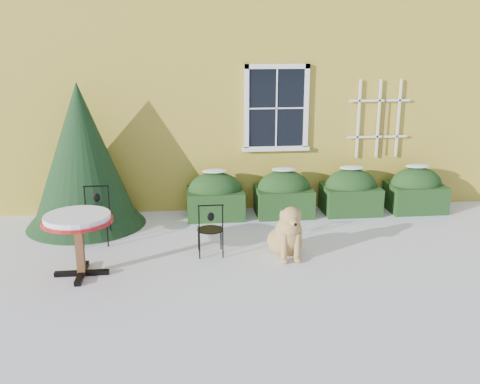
{
  "coord_description": "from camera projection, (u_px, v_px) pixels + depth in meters",
  "views": [
    {
      "loc": [
        -0.86,
        -7.03,
        3.14
      ],
      "look_at": [
        0.0,
        1.0,
        0.9
      ],
      "focal_mm": 40.0,
      "sensor_mm": 36.0,
      "label": 1
    }
  ],
  "objects": [
    {
      "name": "patio_chair_near",
      "position": [
        210.0,
        229.0,
        8.14
      ],
      "size": [
        0.41,
        0.41,
        0.85
      ],
      "rotation": [
        0.0,
        0.0,
        3.15
      ],
      "color": "black",
      "rests_on": "ground"
    },
    {
      "name": "ground",
      "position": [
        247.0,
        271.0,
        7.66
      ],
      "size": [
        80.0,
        80.0,
        0.0
      ],
      "primitive_type": "plane",
      "color": "white",
      "rests_on": "ground"
    },
    {
      "name": "bistro_table",
      "position": [
        78.0,
        225.0,
        7.32
      ],
      "size": [
        0.97,
        0.97,
        0.9
      ],
      "rotation": [
        0.0,
        0.0,
        0.03
      ],
      "color": "black",
      "rests_on": "ground"
    },
    {
      "name": "patio_chair_far",
      "position": [
        96.0,
        215.0,
        8.67
      ],
      "size": [
        0.44,
        0.44,
        0.92
      ],
      "rotation": [
        0.0,
        0.0,
        -0.0
      ],
      "color": "black",
      "rests_on": "ground"
    },
    {
      "name": "hedge_row",
      "position": [
        317.0,
        193.0,
        10.17
      ],
      "size": [
        4.95,
        0.8,
        0.91
      ],
      "color": "black",
      "rests_on": "ground"
    },
    {
      "name": "evergreen_shrub",
      "position": [
        83.0,
        170.0,
        9.36
      ],
      "size": [
        2.09,
        2.09,
        2.54
      ],
      "rotation": [
        0.0,
        0.0,
        0.21
      ],
      "color": "black",
      "rests_on": "ground"
    },
    {
      "name": "dog",
      "position": [
        287.0,
        235.0,
        8.1
      ],
      "size": [
        0.59,
        0.98,
        0.87
      ],
      "rotation": [
        0.0,
        0.0,
        0.07
      ],
      "color": "tan",
      "rests_on": "ground"
    },
    {
      "name": "house",
      "position": [
        215.0,
        41.0,
        13.51
      ],
      "size": [
        12.4,
        8.4,
        6.4
      ],
      "color": "gold",
      "rests_on": "ground"
    }
  ]
}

